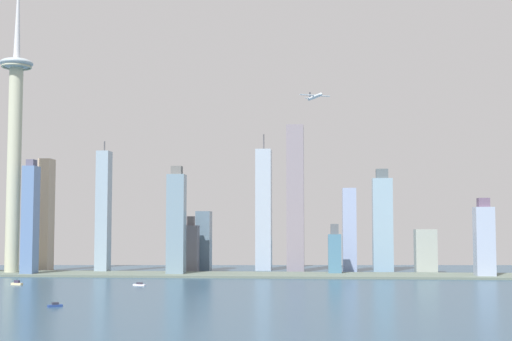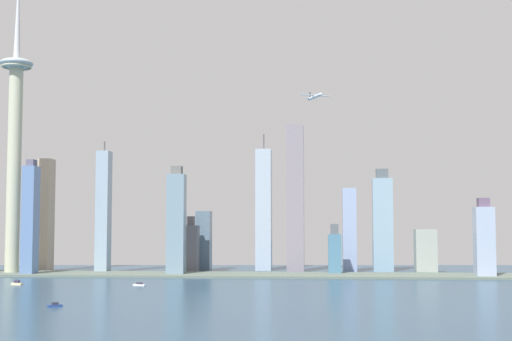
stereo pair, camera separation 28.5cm
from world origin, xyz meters
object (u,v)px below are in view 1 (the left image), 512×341
Objects in this scene: skyscraper_6 at (30,219)px; skyscraper_13 at (426,251)px; observation_tower at (15,131)px; skyscraper_2 at (188,247)px; airplane at (315,96)px; skyscraper_11 at (484,241)px; skyscraper_3 at (103,212)px; skyscraper_7 at (46,215)px; boat_1 at (55,305)px; skyscraper_12 at (295,198)px; skyscraper_5 at (335,252)px; boat_2 at (139,284)px; skyscraper_0 at (264,210)px; skyscraper_10 at (204,241)px; boat_0 at (17,283)px; skyscraper_9 at (176,223)px; skyscraper_4 at (349,230)px.

skyscraper_13 is (441.03, 63.95, -36.54)m from skyscraper_6.
skyscraper_2 is (193.78, 43.15, -133.41)m from observation_tower.
airplane reaches higher than skyscraper_2.
skyscraper_2 is 0.78× the size of skyscraper_11.
skyscraper_13 is (-52.33, 59.62, -13.88)m from skyscraper_11.
skyscraper_7 is at bearing 163.15° from skyscraper_3.
observation_tower is at bearing 146.91° from skyscraper_6.
skyscraper_2 is at bearing -131.97° from boat_1.
skyscraper_7 is at bearing 175.55° from skyscraper_2.
airplane is (24.19, -163.36, 93.78)m from skyscraper_12.
skyscraper_2 is at bearing -156.17° from airplane.
skyscraper_11 is (156.52, -34.00, 14.17)m from skyscraper_5.
observation_tower is 535.91m from skyscraper_11.
observation_tower is 2.06× the size of skyscraper_12.
boat_2 is (-287.26, -185.26, -24.19)m from skyscraper_13.
skyscraper_13 is at bearing 8.25° from skyscraper_6.
skyscraper_10 is (-72.27, -17.12, -38.43)m from skyscraper_0.
skyscraper_2 is 253.85m from airplane.
skyscraper_3 is 13.36× the size of boat_0.
skyscraper_7 is at bearing 160.16° from skyscraper_9.
skyscraper_4 is at bearing 10.38° from observation_tower.
skyscraper_11 is 0.48× the size of skyscraper_12.
skyscraper_2 reaches higher than boat_0.
airplane is at bearing -30.00° from skyscraper_9.
skyscraper_3 is at bearing -140.83° from airplane.
boat_1 is at bearing -119.68° from skyscraper_4.
skyscraper_4 reaches higher than boat_0.
skyscraper_2 is 0.43× the size of skyscraper_3.
airplane is (154.14, -89.00, 123.93)m from skyscraper_9.
skyscraper_4 is at bearing 8.12° from skyscraper_2.
skyscraper_4 is 1.96× the size of skyscraper_13.
skyscraper_4 is at bearing 148.58° from skyscraper_11.
skyscraper_7 is 0.77× the size of skyscraper_12.
skyscraper_12 reaches higher than skyscraper_13.
skyscraper_2 is 181.38m from skyscraper_7.
skyscraper_0 is at bearing 13.33° from skyscraper_10.
boat_0 is at bearing -151.57° from skyscraper_5.
skyscraper_7 is 1.12× the size of skyscraper_9.
observation_tower is 2.66× the size of skyscraper_7.
skyscraper_0 is 1.39× the size of skyscraper_9.
skyscraper_10 is at bearing 22.06° from skyscraper_3.
skyscraper_7 is at bearing 173.97° from skyscraper_5.
skyscraper_10 is 2.40× the size of airplane.
boat_1 is at bearing -120.92° from skyscraper_5.
skyscraper_3 is (-184.29, -62.52, -3.34)m from skyscraper_0.
skyscraper_11 reaches higher than skyscraper_2.
skyscraper_6 is at bearing -159.72° from skyscraper_2.
skyscraper_3 reaches higher than boat_0.
skyscraper_5 is at bearing -158.33° from boat_1.
skyscraper_3 is 291.36m from skyscraper_4.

